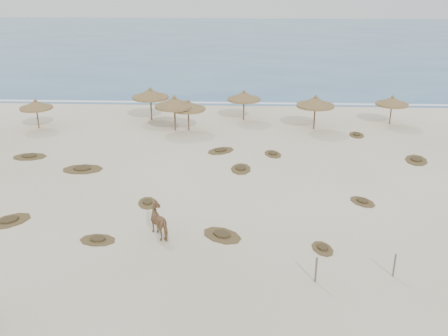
{
  "coord_description": "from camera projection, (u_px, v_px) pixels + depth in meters",
  "views": [
    {
      "loc": [
        2.59,
        -22.79,
        12.19
      ],
      "look_at": [
        1.37,
        5.0,
        1.26
      ],
      "focal_mm": 40.0,
      "sensor_mm": 36.0,
      "label": 1
    }
  ],
  "objects": [
    {
      "name": "ocean",
      "position": [
        233.0,
        41.0,
        95.49
      ],
      "size": [
        200.0,
        100.0,
        0.01
      ],
      "primitive_type": "cube",
      "color": "#2C5686",
      "rests_on": "ground"
    },
    {
      "name": "palapa_0",
      "position": [
        36.0,
        105.0,
        41.2
      ],
      "size": [
        3.55,
        3.55,
        2.53
      ],
      "rotation": [
        0.0,
        0.0,
        -0.41
      ],
      "color": "brown",
      "rests_on": "ground"
    },
    {
      "name": "scrub_4",
      "position": [
        362.0,
        202.0,
        28.33
      ],
      "size": [
        1.8,
        1.97,
        0.16
      ],
      "rotation": [
        0.0,
        0.0,
        2.14
      ],
      "color": "brown",
      "rests_on": "ground"
    },
    {
      "name": "palapa_5",
      "position": [
        315.0,
        102.0,
        40.82
      ],
      "size": [
        3.5,
        3.5,
        2.93
      ],
      "rotation": [
        0.0,
        0.0,
        -0.13
      ],
      "color": "brown",
      "rests_on": "ground"
    },
    {
      "name": "foam_line",
      "position": [
        220.0,
        103.0,
        49.93
      ],
      "size": [
        70.0,
        0.6,
        0.01
      ],
      "primitive_type": "cube",
      "color": "white",
      "rests_on": "ground"
    },
    {
      "name": "palapa_3",
      "position": [
        188.0,
        106.0,
        40.52
      ],
      "size": [
        3.12,
        3.12,
        2.66
      ],
      "rotation": [
        0.0,
        0.0,
        -0.11
      ],
      "color": "brown",
      "rests_on": "ground"
    },
    {
      "name": "scrub_13",
      "position": [
        221.0,
        151.0,
        36.44
      ],
      "size": [
        2.53,
        2.42,
        0.16
      ],
      "rotation": [
        0.0,
        0.0,
        0.68
      ],
      "color": "brown",
      "rests_on": "ground"
    },
    {
      "name": "palapa_1",
      "position": [
        150.0,
        94.0,
        43.36
      ],
      "size": [
        3.47,
        3.47,
        2.98
      ],
      "rotation": [
        0.0,
        0.0,
        -0.1
      ],
      "color": "brown",
      "rests_on": "ground"
    },
    {
      "name": "scrub_12",
      "position": [
        323.0,
        248.0,
        23.53
      ],
      "size": [
        1.27,
        1.62,
        0.16
      ],
      "rotation": [
        0.0,
        0.0,
        1.83
      ],
      "color": "brown",
      "rests_on": "ground"
    },
    {
      "name": "fence_post_far",
      "position": [
        394.0,
        265.0,
        21.27
      ],
      "size": [
        0.1,
        0.1,
        1.09
      ],
      "primitive_type": "cylinder",
      "rotation": [
        0.0,
        0.0,
        0.4
      ],
      "color": "brown",
      "rests_on": "ground"
    },
    {
      "name": "scrub_5",
      "position": [
        416.0,
        160.0,
        34.61
      ],
      "size": [
        1.99,
        2.57,
        0.16
      ],
      "rotation": [
        0.0,
        0.0,
        1.33
      ],
      "color": "brown",
      "rests_on": "ground"
    },
    {
      "name": "horse",
      "position": [
        161.0,
        221.0,
        24.54
      ],
      "size": [
        1.78,
        1.98,
        1.56
      ],
      "primitive_type": "imported",
      "rotation": [
        0.0,
        0.0,
        3.79
      ],
      "color": "#9C6D47",
      "rests_on": "ground"
    },
    {
      "name": "palapa_4",
      "position": [
        244.0,
        96.0,
        43.44
      ],
      "size": [
        3.5,
        3.5,
        2.72
      ],
      "rotation": [
        0.0,
        0.0,
        -0.24
      ],
      "color": "brown",
      "rests_on": "ground"
    },
    {
      "name": "scrub_7",
      "position": [
        273.0,
        154.0,
        35.77
      ],
      "size": [
        1.59,
        1.98,
        0.16
      ],
      "rotation": [
        0.0,
        0.0,
        1.88
      ],
      "color": "brown",
      "rests_on": "ground"
    },
    {
      "name": "scrub_3",
      "position": [
        241.0,
        169.0,
        33.08
      ],
      "size": [
        1.39,
        2.07,
        0.16
      ],
      "rotation": [
        0.0,
        0.0,
        1.54
      ],
      "color": "brown",
      "rests_on": "ground"
    },
    {
      "name": "scrub_10",
      "position": [
        357.0,
        135.0,
        39.99
      ],
      "size": [
        1.29,
        1.86,
        0.16
      ],
      "rotation": [
        0.0,
        0.0,
        1.5
      ],
      "color": "brown",
      "rests_on": "ground"
    },
    {
      "name": "palapa_2",
      "position": [
        174.0,
        103.0,
        40.41
      ],
      "size": [
        4.18,
        4.18,
        3.01
      ],
      "rotation": [
        0.0,
        0.0,
        -0.38
      ],
      "color": "brown",
      "rests_on": "ground"
    },
    {
      "name": "palapa_6",
      "position": [
        392.0,
        101.0,
        42.23
      ],
      "size": [
        3.03,
        3.03,
        2.58
      ],
      "rotation": [
        0.0,
        0.0,
        0.11
      ],
      "color": "brown",
      "rests_on": "ground"
    },
    {
      "name": "scrub_6",
      "position": [
        30.0,
        156.0,
        35.27
      ],
      "size": [
        2.47,
        1.71,
        0.16
      ],
      "rotation": [
        0.0,
        0.0,
        0.08
      ],
      "color": "brown",
      "rests_on": "ground"
    },
    {
      "name": "ground",
      "position": [
        193.0,
        226.0,
        25.75
      ],
      "size": [
        160.0,
        160.0,
        0.0
      ],
      "primitive_type": "plane",
      "color": "beige",
      "rests_on": "ground"
    },
    {
      "name": "scrub_11",
      "position": [
        98.0,
        240.0,
        24.29
      ],
      "size": [
        1.9,
        1.34,
        0.16
      ],
      "rotation": [
        0.0,
        0.0,
        3.04
      ],
      "color": "brown",
      "rests_on": "ground"
    },
    {
      "name": "scrub_1",
      "position": [
        83.0,
        169.0,
        33.03
      ],
      "size": [
        2.78,
        1.9,
        0.16
      ],
      "rotation": [
        0.0,
        0.0,
        0.06
      ],
      "color": "brown",
      "rests_on": "ground"
    },
    {
      "name": "scrub_9",
      "position": [
        222.0,
        235.0,
        24.72
      ],
      "size": [
        2.57,
        2.41,
        0.16
      ],
      "rotation": [
        0.0,
        0.0,
        2.5
      ],
      "color": "brown",
      "rests_on": "ground"
    },
    {
      "name": "scrub_0",
      "position": [
        9.0,
        221.0,
        26.15
      ],
      "size": [
        2.65,
        2.66,
        0.16
      ],
      "rotation": [
        0.0,
        0.0,
        0.79
      ],
      "color": "brown",
      "rests_on": "ground"
    },
    {
      "name": "fence_post_near",
      "position": [
        316.0,
        270.0,
        20.85
      ],
      "size": [
        0.09,
        0.09,
        1.19
      ],
      "primitive_type": "cylinder",
      "rotation": [
        0.0,
        0.0,
        -0.02
      ],
      "color": "brown",
      "rests_on": "ground"
    },
    {
      "name": "scrub_2",
      "position": [
        148.0,
        203.0,
        28.18
      ],
      "size": [
        1.49,
        1.88,
        0.16
      ],
      "rotation": [
        0.0,
        0.0,
        1.86
      ],
      "color": "brown",
      "rests_on": "ground"
    }
  ]
}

